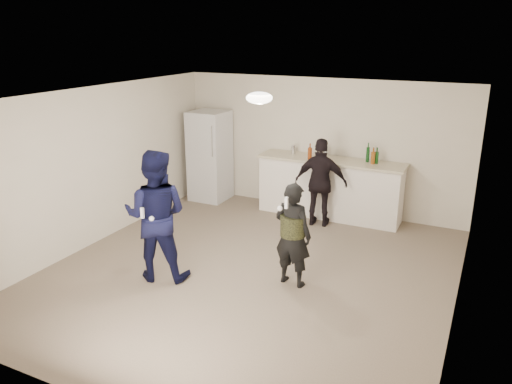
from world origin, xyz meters
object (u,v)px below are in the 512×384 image
at_px(counter, 329,189).
at_px(woman, 293,235).
at_px(spectator, 321,183).
at_px(man, 156,216).
at_px(fridge, 210,156).
at_px(shaker, 293,149).

xyz_separation_m(counter, woman, (0.36, -2.73, 0.20)).
xyz_separation_m(counter, spectator, (-0.01, -0.50, 0.26)).
distance_m(counter, spectator, 0.56).
xyz_separation_m(man, spectator, (1.39, 2.85, -0.13)).
height_order(counter, spectator, spectator).
bearing_deg(spectator, fridge, -17.99).
bearing_deg(shaker, woman, -68.21).
distance_m(fridge, woman, 3.91).
bearing_deg(shaker, man, -100.31).
relative_size(shaker, man, 0.09).
distance_m(fridge, shaker, 1.77).
distance_m(shaker, spectator, 1.04).
bearing_deg(woman, shaker, -60.93).
relative_size(man, spectator, 1.17).
distance_m(fridge, man, 3.46).
xyz_separation_m(shaker, spectator, (0.76, -0.59, -0.39)).
bearing_deg(woman, counter, -75.18).
bearing_deg(spectator, counter, -99.21).
height_order(fridge, woman, fridge).
bearing_deg(woman, spectator, -73.33).
distance_m(counter, fridge, 2.53).
bearing_deg(spectator, man, 55.80).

